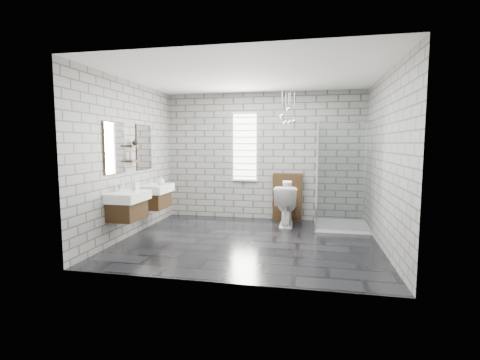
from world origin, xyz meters
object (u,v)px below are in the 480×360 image
(vanity_right, at_px, (154,189))
(toilet, at_px, (286,205))
(cistern_panel, at_px, (287,197))
(vanity_left, at_px, (126,198))
(shower_enclosure, at_px, (337,202))

(vanity_right, height_order, toilet, vanity_right)
(cistern_panel, bearing_deg, vanity_left, -137.41)
(shower_enclosure, bearing_deg, cistern_panel, 151.89)
(cistern_panel, xyz_separation_m, shower_enclosure, (0.97, -0.52, 0.00))
(vanity_left, height_order, vanity_right, same)
(vanity_left, height_order, toilet, vanity_left)
(vanity_right, distance_m, toilet, 2.59)
(vanity_left, relative_size, vanity_right, 1.00)
(vanity_right, xyz_separation_m, shower_enclosure, (3.41, 0.70, -0.25))
(vanity_right, distance_m, cistern_panel, 2.74)
(toilet, bearing_deg, shower_enclosure, 173.30)
(cistern_panel, height_order, shower_enclosure, shower_enclosure)
(cistern_panel, bearing_deg, toilet, -90.00)
(toilet, bearing_deg, vanity_left, 35.67)
(vanity_right, bearing_deg, cistern_panel, 26.55)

